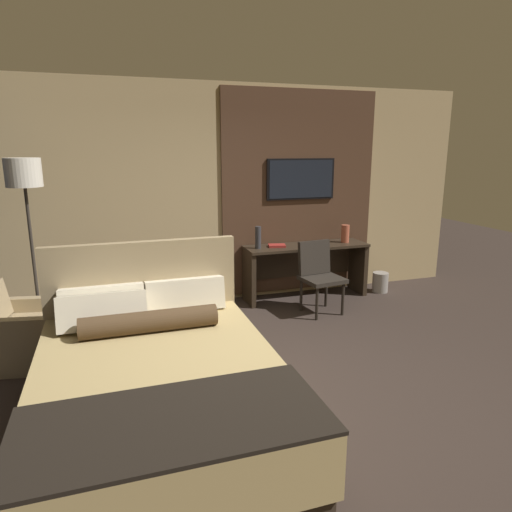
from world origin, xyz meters
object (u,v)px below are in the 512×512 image
desk_chair (318,271)px  armchair_by_window (21,335)px  tv (301,179)px  book (277,246)px  desk (305,262)px  vase_short (345,234)px  waste_bin (380,282)px  vase_tall (258,237)px  floor_lamp (25,189)px  bed (158,389)px

desk_chair → armchair_by_window: bearing=179.1°
tv → book: size_ratio=3.88×
desk → armchair_by_window: bearing=-164.0°
armchair_by_window → tv: bearing=-60.1°
desk → vase_short: bearing=-4.4°
tv → waste_bin: (1.11, -0.34, -1.45)m
vase_tall → desk: bearing=3.9°
book → vase_tall: bearing=-175.9°
armchair_by_window → floor_lamp: floor_lamp is taller
desk → floor_lamp: 3.48m
tv → armchair_by_window: bearing=-161.0°
vase_short → waste_bin: bearing=-10.7°
floor_lamp → vase_short: 3.93m
vase_tall → book: vase_tall is taller
armchair_by_window → desk: bearing=-63.1°
bed → desk_chair: bearing=42.0°
waste_bin → armchair_by_window: bearing=-169.6°
book → waste_bin: bearing=-4.5°
desk_chair → waste_bin: (1.19, 0.43, -0.38)m
bed → book: size_ratio=9.04×
tv → vase_short: size_ratio=4.02×
vase_tall → armchair_by_window: bearing=-161.1°
armchair_by_window → book: 3.14m
tv → desk_chair: 1.32m
tv → waste_bin: size_ratio=3.45×
armchair_by_window → vase_short: (3.95, 0.92, 0.59)m
desk_chair → book: (-0.35, 0.55, 0.23)m
desk_chair → book: 0.69m
tv → desk_chair: bearing=-95.4°
tv → bed: bearing=-129.5°
floor_lamp → vase_short: (3.83, 0.46, -0.76)m
bed → waste_bin: 4.14m
desk → desk_chair: bearing=-97.2°
waste_bin → bed: bearing=-144.6°
tv → floor_lamp: (-3.25, -0.70, 0.02)m
desk_chair → book: desk_chair is taller
bed → floor_lamp: 2.59m
desk_chair → armchair_by_window: size_ratio=1.07×
vase_tall → vase_short: vase_tall is taller
desk → floor_lamp: size_ratio=0.88×
floor_lamp → waste_bin: bearing=4.7°
bed → book: (1.84, 2.51, 0.40)m
bed → armchair_by_window: (-1.12, 1.57, -0.09)m
bed → vase_short: bearing=41.4°
armchair_by_window → waste_bin: size_ratio=2.93×
bed → armchair_by_window: bearing=125.4°
armchair_by_window → waste_bin: 4.56m
bed → vase_tall: (1.57, 2.49, 0.53)m
waste_bin → floor_lamp: bearing=-175.3°
desk_chair → vase_short: 0.90m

